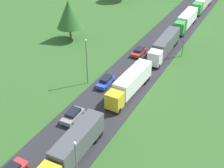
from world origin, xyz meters
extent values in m
cube|color=#2B2B30|center=(0.00, 24.50, 0.03)|extent=(10.00, 140.00, 0.06)
cube|color=white|center=(0.00, 10.37, 0.07)|extent=(0.16, 2.40, 0.01)
cube|color=white|center=(0.00, 18.34, 0.07)|extent=(0.16, 2.40, 0.01)
cube|color=white|center=(0.00, 26.29, 0.07)|extent=(0.16, 2.40, 0.01)
cube|color=white|center=(0.00, 32.72, 0.07)|extent=(0.16, 2.40, 0.01)
cube|color=white|center=(0.00, 39.17, 0.07)|extent=(0.16, 2.40, 0.01)
cube|color=white|center=(0.00, 46.95, 0.07)|extent=(0.16, 2.40, 0.01)
cube|color=white|center=(0.00, 54.65, 0.07)|extent=(0.16, 2.40, 0.01)
cube|color=white|center=(0.00, 62.41, 0.07)|extent=(0.16, 2.40, 0.01)
cube|color=white|center=(0.00, 69.13, 0.07)|extent=(0.16, 2.40, 0.01)
cube|color=white|center=(0.00, 76.94, 0.07)|extent=(0.16, 2.40, 0.01)
cube|color=#4C5156|center=(2.45, 13.44, 2.34)|extent=(2.70, 9.92, 2.96)
cube|color=black|center=(2.45, 13.44, 0.66)|extent=(1.09, 9.39, 0.24)
cylinder|color=black|center=(3.44, 16.43, 0.56)|extent=(0.37, 1.01, 1.00)
cylinder|color=black|center=(1.34, 16.38, 0.56)|extent=(0.37, 1.01, 1.00)
cylinder|color=black|center=(3.42, 17.61, 0.56)|extent=(0.37, 1.01, 1.00)
cylinder|color=black|center=(1.32, 17.57, 0.56)|extent=(0.37, 1.01, 1.00)
cube|color=yellow|center=(2.24, 24.24, 1.90)|extent=(2.51, 2.32, 2.68)
cube|color=black|center=(2.21, 23.18, 2.38)|extent=(2.10, 0.16, 1.18)
cube|color=white|center=(2.44, 30.83, 2.32)|extent=(2.80, 10.31, 2.91)
cube|color=black|center=(2.44, 30.83, 0.66)|extent=(1.19, 9.75, 0.24)
cylinder|color=black|center=(3.27, 23.65, 0.56)|extent=(0.38, 1.01, 1.00)
cylinder|color=black|center=(1.17, 23.71, 0.56)|extent=(0.38, 1.01, 1.00)
cylinder|color=black|center=(3.58, 33.87, 0.56)|extent=(0.38, 1.01, 1.00)
cylinder|color=black|center=(1.48, 33.93, 0.56)|extent=(0.38, 1.01, 1.00)
cylinder|color=black|center=(3.61, 35.10, 0.56)|extent=(0.38, 1.01, 1.00)
cylinder|color=black|center=(1.51, 35.16, 0.56)|extent=(0.38, 1.01, 1.00)
cube|color=white|center=(2.63, 40.84, 1.95)|extent=(2.51, 2.58, 2.77)
cube|color=black|center=(2.67, 39.65, 2.45)|extent=(2.10, 0.16, 1.22)
cube|color=#4C5156|center=(2.41, 48.30, 2.31)|extent=(2.85, 11.79, 2.91)
cube|color=black|center=(2.41, 48.30, 0.66)|extent=(1.23, 11.16, 0.24)
cylinder|color=black|center=(3.70, 40.25, 0.56)|extent=(0.38, 1.01, 1.00)
cylinder|color=black|center=(1.60, 40.18, 0.56)|extent=(0.38, 1.01, 1.00)
cylinder|color=black|center=(3.35, 51.85, 0.56)|extent=(0.38, 1.01, 1.00)
cylinder|color=black|center=(1.25, 51.78, 0.56)|extent=(0.38, 1.01, 1.00)
cylinder|color=black|center=(3.31, 53.25, 0.56)|extent=(0.38, 1.01, 1.00)
cylinder|color=black|center=(1.21, 53.19, 0.56)|extent=(0.38, 1.01, 1.00)
cube|color=green|center=(2.27, 58.33, 1.96)|extent=(2.45, 2.48, 2.79)
cube|color=black|center=(2.27, 57.15, 2.46)|extent=(2.10, 0.10, 1.23)
cube|color=white|center=(2.26, 64.91, 2.33)|extent=(2.52, 9.99, 2.95)
cube|color=black|center=(2.26, 64.91, 0.66)|extent=(0.92, 9.49, 0.24)
cylinder|color=black|center=(3.32, 57.71, 0.56)|extent=(0.35, 1.00, 1.00)
cylinder|color=black|center=(1.22, 57.71, 0.56)|extent=(0.35, 1.00, 1.00)
cylinder|color=black|center=(3.30, 67.90, 0.56)|extent=(0.35, 1.00, 1.00)
cylinder|color=black|center=(1.20, 67.90, 0.56)|extent=(0.35, 1.00, 1.00)
cylinder|color=black|center=(3.30, 69.10, 0.56)|extent=(0.35, 1.00, 1.00)
cylinder|color=black|center=(1.20, 69.10, 0.56)|extent=(0.35, 1.00, 1.00)
cube|color=green|center=(2.27, 74.42, 2.02)|extent=(2.46, 2.67, 2.92)
cube|color=black|center=(2.26, 73.16, 2.54)|extent=(2.10, 0.11, 1.28)
cube|color=beige|center=(2.32, 81.63, 2.18)|extent=(2.58, 11.07, 2.64)
cube|color=black|center=(2.32, 81.63, 0.66)|extent=(0.97, 10.50, 0.24)
cylinder|color=black|center=(3.32, 73.75, 0.56)|extent=(0.36, 1.00, 1.00)
cylinder|color=black|center=(1.22, 73.77, 0.56)|extent=(0.36, 1.00, 1.00)
cylinder|color=black|center=(3.39, 84.94, 0.56)|extent=(0.36, 1.00, 1.00)
cylinder|color=black|center=(1.29, 84.95, 0.56)|extent=(0.36, 1.00, 1.00)
cylinder|color=black|center=(3.40, 86.26, 0.56)|extent=(0.36, 1.00, 1.00)
cylinder|color=black|center=(1.30, 86.28, 0.56)|extent=(0.36, 1.00, 1.00)
cylinder|color=black|center=(-3.50, 7.83, 0.38)|extent=(0.23, 0.64, 0.64)
cube|color=gray|center=(-2.28, 19.06, 0.71)|extent=(1.96, 4.27, 0.66)
cube|color=black|center=(-2.28, 19.27, 1.29)|extent=(1.61, 2.41, 0.49)
cylinder|color=black|center=(-1.42, 17.64, 0.38)|extent=(0.24, 0.65, 0.64)
cylinder|color=black|center=(-3.07, 17.60, 0.38)|extent=(0.24, 0.65, 0.64)
cylinder|color=black|center=(-1.49, 20.52, 0.38)|extent=(0.24, 0.65, 0.64)
cylinder|color=black|center=(-3.14, 20.48, 0.38)|extent=(0.24, 0.65, 0.64)
cube|color=blue|center=(-2.56, 30.08, 0.69)|extent=(1.86, 4.51, 0.63)
cube|color=black|center=(-2.57, 30.30, 1.30)|extent=(1.53, 2.54, 0.59)
cylinder|color=black|center=(-1.75, 28.58, 0.38)|extent=(0.24, 0.65, 0.64)
cylinder|color=black|center=(-3.27, 28.54, 0.38)|extent=(0.24, 0.65, 0.64)
cylinder|color=black|center=(-1.85, 31.62, 0.38)|extent=(0.24, 0.65, 0.64)
cylinder|color=black|center=(-3.37, 31.57, 0.38)|extent=(0.24, 0.65, 0.64)
cube|color=red|center=(-2.15, 44.03, 0.67)|extent=(1.93, 4.22, 0.59)
cube|color=black|center=(-2.15, 44.24, 1.21)|extent=(1.61, 2.37, 0.48)
cylinder|color=black|center=(-1.33, 42.59, 0.38)|extent=(0.23, 0.64, 0.64)
cylinder|color=black|center=(-3.01, 42.61, 0.38)|extent=(0.23, 0.64, 0.64)
cylinder|color=black|center=(-1.29, 45.44, 0.38)|extent=(0.23, 0.64, 0.64)
cylinder|color=black|center=(-2.97, 45.46, 0.38)|extent=(0.23, 0.64, 0.64)
sphere|color=silver|center=(6.54, 7.21, 8.69)|extent=(0.36, 0.36, 0.36)
cylinder|color=slate|center=(-5.84, 29.27, 4.19)|extent=(0.18, 0.18, 8.39)
sphere|color=silver|center=(-5.84, 29.27, 8.51)|extent=(0.36, 0.36, 0.36)
cylinder|color=slate|center=(6.15, 47.81, 4.05)|extent=(0.18, 0.18, 8.09)
sphere|color=silver|center=(6.15, 47.81, 8.21)|extent=(0.36, 0.36, 0.36)
cylinder|color=#513823|center=(-19.68, 44.25, 1.49)|extent=(0.45, 0.45, 2.98)
cone|color=#2D6628|center=(-19.68, 44.25, 6.19)|extent=(5.84, 5.84, 6.42)
camera|label=1|loc=(20.38, -11.29, 29.79)|focal=49.75mm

